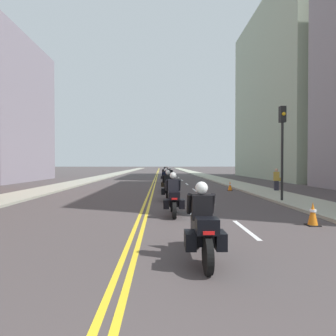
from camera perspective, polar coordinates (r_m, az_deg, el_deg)
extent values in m
plane|color=#463F3F|center=(48.01, -2.34, -1.42)|extent=(264.00, 264.00, 0.00)
cube|color=#9B9A89|center=(48.72, -11.39, -1.33)|extent=(2.61, 144.00, 0.12)
cube|color=#A3A691|center=(48.51, 6.74, -1.33)|extent=(2.61, 144.00, 0.12)
cube|color=yellow|center=(48.01, -2.49, -1.41)|extent=(0.12, 132.00, 0.01)
cube|color=yellow|center=(48.01, -2.20, -1.41)|extent=(0.12, 132.00, 0.01)
cube|color=silver|center=(8.58, 15.91, -12.25)|extent=(0.14, 2.40, 0.01)
cube|color=silver|center=(14.32, 8.63, -6.91)|extent=(0.14, 2.40, 0.01)
cube|color=silver|center=(20.22, 5.62, -4.62)|extent=(0.14, 2.40, 0.01)
cube|color=silver|center=(26.16, 3.97, -3.36)|extent=(0.14, 2.40, 0.01)
cube|color=silver|center=(32.12, 2.94, -2.57)|extent=(0.14, 2.40, 0.01)
cube|color=silver|center=(38.10, 2.23, -2.02)|extent=(0.14, 2.40, 0.01)
cube|color=silver|center=(44.08, 1.72, -1.62)|extent=(0.14, 2.40, 0.01)
cube|color=silver|center=(50.07, 1.32, -1.32)|extent=(0.14, 2.40, 0.01)
cube|color=silver|center=(56.06, 1.02, -1.08)|extent=(0.14, 2.40, 0.01)
cube|color=#9CAB91|center=(41.17, 24.78, 14.03)|extent=(9.72, 21.21, 22.70)
cube|color=#2D3847|center=(42.63, 30.65, 5.80)|extent=(0.04, 17.82, 0.90)
cube|color=#2D3847|center=(43.63, 30.71, 13.99)|extent=(0.04, 17.82, 0.90)
cube|color=#2D3847|center=(45.46, 30.78, 21.68)|extent=(0.04, 17.82, 0.90)
cylinder|color=black|center=(6.55, 6.01, -13.36)|extent=(0.12, 0.68, 0.68)
cylinder|color=black|center=(5.08, 8.32, -17.63)|extent=(0.12, 0.68, 0.68)
cube|color=silver|center=(6.47, 6.01, -10.28)|extent=(0.14, 0.32, 0.04)
cube|color=black|center=(5.74, 7.01, -12.54)|extent=(0.33, 1.18, 0.40)
cube|color=black|center=(5.02, 8.18, -11.93)|extent=(0.40, 0.36, 0.28)
cube|color=red|center=(4.85, 8.56, -13.34)|extent=(0.20, 0.03, 0.06)
cube|color=black|center=(5.28, 4.65, -14.84)|extent=(0.20, 0.44, 0.32)
cube|color=black|center=(5.37, 10.80, -14.60)|extent=(0.20, 0.44, 0.32)
cube|color=#B2C1CC|center=(6.15, 6.35, -8.02)|extent=(0.36, 0.12, 0.36)
cube|color=black|center=(5.60, 7.09, -8.17)|extent=(0.40, 0.26, 0.50)
cylinder|color=black|center=(5.71, 4.47, -7.48)|extent=(0.10, 0.28, 0.45)
cylinder|color=black|center=(5.78, 9.25, -7.39)|extent=(0.10, 0.28, 0.45)
sphere|color=white|center=(5.58, 7.06, -4.15)|extent=(0.26, 0.26, 0.26)
cylinder|color=black|center=(11.13, 0.89, -7.57)|extent=(0.14, 0.62, 0.62)
cylinder|color=black|center=(9.69, 1.32, -8.85)|extent=(0.14, 0.62, 0.62)
cube|color=silver|center=(11.09, 0.89, -5.89)|extent=(0.14, 0.32, 0.04)
cube|color=black|center=(10.37, 1.09, -6.64)|extent=(0.33, 1.11, 0.40)
cube|color=black|center=(9.69, 1.29, -5.86)|extent=(0.40, 0.36, 0.28)
cube|color=red|center=(9.51, 1.36, -6.47)|extent=(0.20, 0.03, 0.06)
cube|color=black|center=(9.94, -0.41, -7.55)|extent=(0.20, 0.44, 0.32)
cube|color=black|center=(9.97, 2.84, -7.52)|extent=(0.20, 0.44, 0.32)
cube|color=#B2C1CC|center=(10.79, 0.96, -4.31)|extent=(0.36, 0.12, 0.36)
cube|color=black|center=(10.27, 1.10, -3.97)|extent=(0.40, 0.26, 0.58)
cylinder|color=black|center=(10.40, -0.26, -3.63)|extent=(0.10, 0.28, 0.45)
cylinder|color=black|center=(10.43, 2.38, -3.62)|extent=(0.10, 0.28, 0.45)
sphere|color=white|center=(10.27, 1.09, -1.57)|extent=(0.26, 0.26, 0.26)
cylinder|color=black|center=(15.43, -0.19, -5.10)|extent=(0.14, 0.68, 0.67)
cylinder|color=black|center=(13.83, 0.19, -5.80)|extent=(0.14, 0.68, 0.67)
cube|color=silver|center=(15.40, -0.19, -3.78)|extent=(0.15, 0.32, 0.04)
cube|color=black|center=(14.60, -0.01, -4.34)|extent=(0.36, 1.24, 0.40)
cube|color=black|center=(13.86, 0.17, -3.70)|extent=(0.41, 0.37, 0.28)
cube|color=red|center=(13.68, 0.22, -4.10)|extent=(0.20, 0.04, 0.06)
cube|color=black|center=(14.11, -1.03, -4.92)|extent=(0.21, 0.45, 0.32)
cube|color=black|center=(14.15, 1.25, -4.91)|extent=(0.21, 0.45, 0.32)
cube|color=#B2C1CC|center=(15.09, -0.12, -2.72)|extent=(0.36, 0.13, 0.36)
cube|color=black|center=(14.52, 0.00, -2.53)|extent=(0.41, 0.27, 0.53)
cylinder|color=black|center=(14.65, -0.97, -2.30)|extent=(0.11, 0.28, 0.45)
cylinder|color=black|center=(14.68, 0.91, -2.30)|extent=(0.11, 0.28, 0.45)
sphere|color=white|center=(14.53, 0.00, -0.93)|extent=(0.26, 0.26, 0.26)
cylinder|color=black|center=(20.30, -0.62, -3.70)|extent=(0.17, 0.64, 0.64)
cylinder|color=black|center=(18.73, -0.25, -4.09)|extent=(0.17, 0.64, 0.64)
cube|color=silver|center=(20.27, -0.62, -2.75)|extent=(0.16, 0.33, 0.04)
cube|color=black|center=(19.49, -0.44, -3.07)|extent=(0.39, 1.21, 0.40)
cube|color=black|center=(18.77, -0.27, -2.55)|extent=(0.42, 0.38, 0.28)
cube|color=red|center=(18.59, -0.23, -2.83)|extent=(0.20, 0.04, 0.06)
cube|color=black|center=(19.01, -1.17, -3.47)|extent=(0.23, 0.45, 0.32)
cube|color=black|center=(19.06, 0.51, -3.46)|extent=(0.23, 0.45, 0.32)
cube|color=#B2C1CC|center=(19.97, -0.56, -1.88)|extent=(0.37, 0.14, 0.36)
cube|color=black|center=(19.42, -0.43, -1.66)|extent=(0.41, 0.28, 0.56)
cylinder|color=black|center=(19.55, -1.17, -1.50)|extent=(0.12, 0.29, 0.45)
cylinder|color=black|center=(19.58, 0.24, -1.49)|extent=(0.12, 0.29, 0.45)
sphere|color=white|center=(19.43, -0.44, -0.41)|extent=(0.26, 0.26, 0.26)
cylinder|color=black|center=(25.16, 0.29, -2.76)|extent=(0.14, 0.68, 0.68)
cylinder|color=black|center=(23.70, 0.46, -2.99)|extent=(0.14, 0.68, 0.68)
cube|color=silver|center=(25.14, 0.29, -1.95)|extent=(0.14, 0.32, 0.04)
cube|color=black|center=(24.41, 0.37, -2.22)|extent=(0.34, 1.12, 0.40)
cube|color=black|center=(23.74, 0.45, -1.78)|extent=(0.41, 0.37, 0.28)
cube|color=red|center=(23.56, 0.47, -1.99)|extent=(0.20, 0.03, 0.06)
cube|color=black|center=(23.97, -0.25, -2.52)|extent=(0.21, 0.44, 0.32)
cube|color=black|center=(23.99, 1.09, -2.51)|extent=(0.21, 0.44, 0.32)
cube|color=#B2C1CC|center=(24.86, 0.32, -1.29)|extent=(0.36, 0.13, 0.36)
cube|color=black|center=(24.34, 0.38, -1.08)|extent=(0.40, 0.27, 0.57)
cylinder|color=black|center=(24.48, -0.20, -0.96)|extent=(0.10, 0.28, 0.45)
cylinder|color=black|center=(24.50, 0.92, -0.95)|extent=(0.10, 0.28, 0.45)
sphere|color=white|center=(24.36, 0.37, -0.08)|extent=(0.26, 0.26, 0.26)
cylinder|color=black|center=(29.63, -0.64, -2.24)|extent=(0.16, 0.65, 0.65)
cylinder|color=black|center=(28.00, -0.75, -2.42)|extent=(0.16, 0.65, 0.65)
cube|color=silver|center=(29.62, -0.64, -1.57)|extent=(0.16, 0.33, 0.04)
cube|color=black|center=(28.80, -0.69, -1.77)|extent=(0.38, 1.26, 0.40)
cube|color=black|center=(28.06, -0.75, -1.39)|extent=(0.42, 0.38, 0.28)
cube|color=red|center=(27.87, -0.76, -1.57)|extent=(0.20, 0.04, 0.06)
cube|color=black|center=(28.33, -1.30, -2.02)|extent=(0.22, 0.45, 0.32)
cube|color=black|center=(28.31, -0.16, -2.02)|extent=(0.22, 0.45, 0.32)
cube|color=#B2C1CC|center=(29.31, -0.66, -0.98)|extent=(0.37, 0.14, 0.36)
cube|color=black|center=(28.73, -0.70, -0.83)|extent=(0.41, 0.28, 0.55)
cylinder|color=black|center=(28.89, -1.16, -0.72)|extent=(0.11, 0.29, 0.45)
cylinder|color=black|center=(28.88, -0.21, -0.72)|extent=(0.11, 0.29, 0.45)
sphere|color=black|center=(28.76, -0.70, 0.00)|extent=(0.26, 0.26, 0.26)
cylinder|color=black|center=(34.39, -0.12, -1.82)|extent=(0.14, 0.63, 0.62)
cylinder|color=black|center=(32.79, -0.18, -1.96)|extent=(0.14, 0.63, 0.62)
cube|color=silver|center=(34.37, -0.12, -1.27)|extent=(0.15, 0.33, 0.04)
cube|color=black|center=(33.58, -0.15, -1.41)|extent=(0.38, 1.23, 0.40)
cube|color=black|center=(32.85, -0.17, -1.08)|extent=(0.42, 0.38, 0.28)
cube|color=red|center=(32.66, -0.18, -1.23)|extent=(0.20, 0.04, 0.06)
cube|color=black|center=(33.11, -0.65, -1.62)|extent=(0.22, 0.45, 0.32)
cube|color=black|center=(33.09, 0.32, -1.62)|extent=(0.22, 0.45, 0.32)
cube|color=#B2C1CC|center=(34.08, -0.13, -0.74)|extent=(0.37, 0.14, 0.36)
cube|color=black|center=(33.51, -0.15, -0.58)|extent=(0.41, 0.28, 0.58)
cylinder|color=black|center=(33.66, -0.55, -0.49)|extent=(0.11, 0.29, 0.45)
cylinder|color=black|center=(33.65, 0.27, -0.49)|extent=(0.11, 0.29, 0.45)
sphere|color=white|center=(33.53, -0.15, 0.15)|extent=(0.26, 0.26, 0.26)
cylinder|color=black|center=(39.23, -0.38, -1.50)|extent=(0.13, 0.61, 0.60)
cylinder|color=black|center=(37.60, -0.43, -1.61)|extent=(0.13, 0.61, 0.60)
cube|color=silver|center=(39.22, -0.38, -1.03)|extent=(0.15, 0.33, 0.04)
cube|color=black|center=(38.41, -0.40, -1.13)|extent=(0.37, 1.25, 0.40)
cube|color=black|center=(37.66, -0.43, -0.84)|extent=(0.41, 0.38, 0.28)
cube|color=red|center=(37.48, -0.43, -0.97)|extent=(0.20, 0.04, 0.06)
cube|color=black|center=(37.93, -0.84, -1.31)|extent=(0.22, 0.45, 0.32)
cube|color=black|center=(37.92, 0.00, -1.31)|extent=(0.22, 0.45, 0.32)
cube|color=#B2C1CC|center=(38.92, -0.39, -0.55)|extent=(0.36, 0.14, 0.36)
cube|color=black|center=(38.34, -0.40, -0.42)|extent=(0.41, 0.28, 0.56)
cylinder|color=black|center=(38.50, -0.76, -0.34)|extent=(0.11, 0.28, 0.45)
cylinder|color=black|center=(38.49, -0.04, -0.34)|extent=(0.11, 0.28, 0.45)
sphere|color=white|center=(38.37, -0.40, 0.21)|extent=(0.26, 0.26, 0.26)
cube|color=black|center=(9.86, 28.08, -10.52)|extent=(0.38, 0.38, 0.03)
cone|color=orange|center=(9.79, 28.09, -8.39)|extent=(0.30, 0.30, 0.71)
cylinder|color=white|center=(9.78, 28.10, -7.89)|extent=(0.20, 0.20, 0.08)
cube|color=black|center=(20.21, 12.87, -4.61)|extent=(0.38, 0.38, 0.03)
cone|color=orange|center=(20.18, 12.87, -3.63)|extent=(0.30, 0.30, 0.66)
cylinder|color=white|center=(20.17, 12.87, -3.41)|extent=(0.20, 0.20, 0.08)
cylinder|color=black|center=(14.77, 22.81, 1.16)|extent=(0.12, 0.12, 4.07)
cube|color=black|center=(14.97, 22.87, 10.32)|extent=(0.28, 0.28, 0.80)
sphere|color=yellow|center=(14.84, 23.11, 10.41)|extent=(0.18, 0.18, 0.18)
cube|color=#25242F|center=(20.10, 21.76, -3.61)|extent=(0.31, 0.25, 0.78)
cube|color=#AA8932|center=(20.06, 21.77, -1.63)|extent=(0.39, 0.28, 0.62)
sphere|color=tan|center=(20.05, 21.78, -0.40)|extent=(0.22, 0.22, 0.22)
cube|color=olive|center=(20.12, 22.38, -2.22)|extent=(0.18, 0.13, 0.24)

